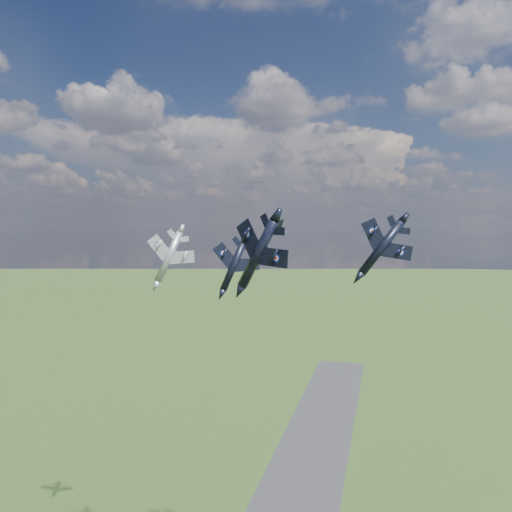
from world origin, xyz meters
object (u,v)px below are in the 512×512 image
(jet_right_navy, at_px, (258,254))
(jet_lead_navy, at_px, (234,265))
(jet_left_silver, at_px, (169,257))
(jet_high_navy, at_px, (382,248))

(jet_right_navy, bearing_deg, jet_lead_navy, 136.43)
(jet_lead_navy, relative_size, jet_left_silver, 0.87)
(jet_high_navy, relative_size, jet_left_silver, 1.00)
(jet_lead_navy, xyz_separation_m, jet_right_navy, (12.23, -29.65, 3.86))
(jet_right_navy, height_order, jet_high_navy, jet_high_navy)
(jet_lead_navy, height_order, jet_high_navy, jet_high_navy)
(jet_high_navy, xyz_separation_m, jet_left_silver, (-43.88, 6.10, -2.78))
(jet_lead_navy, distance_m, jet_high_navy, 26.71)
(jet_high_navy, distance_m, jet_left_silver, 44.39)
(jet_right_navy, xyz_separation_m, jet_left_silver, (-29.94, 39.99, -3.37))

